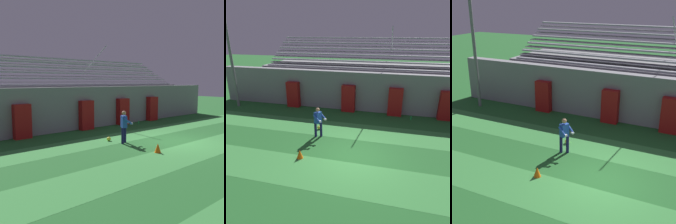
% 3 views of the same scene
% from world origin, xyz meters
% --- Properties ---
extents(ground_plane, '(80.00, 80.00, 0.00)m').
position_xyz_m(ground_plane, '(0.00, 0.00, 0.00)').
color(ground_plane, '#236028').
extents(turf_stripe_mid, '(28.00, 2.18, 0.01)m').
position_xyz_m(turf_stripe_mid, '(0.00, -1.65, 0.00)').
color(turf_stripe_mid, '#38843D').
rests_on(turf_stripe_mid, ground).
extents(turf_stripe_far, '(28.00, 2.18, 0.01)m').
position_xyz_m(turf_stripe_far, '(0.00, 2.71, 0.00)').
color(turf_stripe_far, '#38843D').
rests_on(turf_stripe_far, ground).
extents(back_wall, '(24.00, 0.60, 2.80)m').
position_xyz_m(back_wall, '(0.00, 6.50, 1.40)').
color(back_wall, gray).
rests_on(back_wall, ground).
extents(padding_pillar_gate_left, '(0.95, 0.44, 1.91)m').
position_xyz_m(padding_pillar_gate_left, '(-1.63, 5.95, 0.96)').
color(padding_pillar_gate_left, maroon).
rests_on(padding_pillar_gate_left, ground).
extents(padding_pillar_gate_right, '(0.95, 0.44, 1.91)m').
position_xyz_m(padding_pillar_gate_right, '(1.63, 5.95, 0.96)').
color(padding_pillar_gate_right, maroon).
rests_on(padding_pillar_gate_right, ground).
extents(padding_pillar_far_left, '(0.95, 0.44, 1.91)m').
position_xyz_m(padding_pillar_far_left, '(-5.92, 5.95, 0.96)').
color(padding_pillar_far_left, maroon).
rests_on(padding_pillar_far_left, ground).
extents(padding_pillar_far_right, '(0.95, 0.44, 1.91)m').
position_xyz_m(padding_pillar_far_right, '(4.86, 5.95, 0.96)').
color(padding_pillar_far_right, maroon).
rests_on(padding_pillar_far_right, ground).
extents(bleacher_stand, '(18.00, 4.75, 5.83)m').
position_xyz_m(bleacher_stand, '(0.00, 9.19, 1.51)').
color(bleacher_stand, gray).
rests_on(bleacher_stand, ground).
extents(floodlight_pole, '(0.90, 0.36, 8.44)m').
position_xyz_m(floodlight_pole, '(-10.18, 4.97, 5.30)').
color(floodlight_pole, slate).
rests_on(floodlight_pole, ground).
extents(goalkeeper, '(0.69, 0.72, 1.67)m').
position_xyz_m(goalkeeper, '(-2.34, 1.54, 0.95)').
color(goalkeeper, '#19194C').
rests_on(goalkeeper, ground).
extents(soccer_ball, '(0.22, 0.22, 0.22)m').
position_xyz_m(soccer_ball, '(-2.62, 2.42, 0.11)').
color(soccer_ball, yellow).
rests_on(soccer_ball, ground).
extents(traffic_cone, '(0.30, 0.30, 0.42)m').
position_xyz_m(traffic_cone, '(-2.43, -0.78, 0.21)').
color(traffic_cone, orange).
rests_on(traffic_cone, ground).
extents(water_bottle, '(0.07, 0.07, 0.24)m').
position_xyz_m(water_bottle, '(2.72, 5.37, 0.12)').
color(water_bottle, green).
rests_on(water_bottle, ground).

